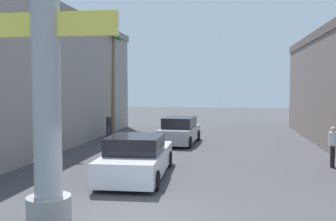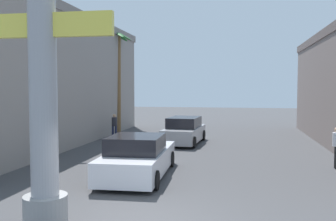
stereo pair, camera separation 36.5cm
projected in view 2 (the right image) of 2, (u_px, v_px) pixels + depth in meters
name	position (u px, v px, depth m)	size (l,w,h in m)	color
ground_plane	(191.00, 153.00, 18.74)	(88.54, 88.54, 0.00)	#424244
building_left	(22.00, 79.00, 21.85)	(7.60, 21.70, 7.60)	gray
neon_sign_pole	(42.00, 22.00, 8.72)	(3.44, 1.04, 9.68)	#9E9EA3
car_lead	(138.00, 158.00, 13.78)	(2.29, 5.24, 1.56)	black
car_far	(184.00, 131.00, 21.98)	(2.19, 4.56, 1.56)	black
palm_tree_far_left	(117.00, 71.00, 27.44)	(2.49, 2.59, 7.44)	brown
palm_tree_mid_left	(60.00, 68.00, 20.05)	(2.62, 2.44, 7.35)	brown
pedestrian_far_left	(114.00, 124.00, 24.16)	(0.38, 0.38, 1.59)	#1E233F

